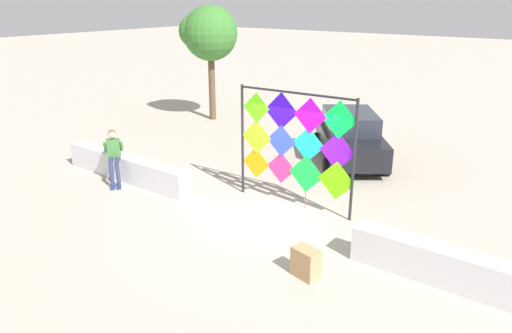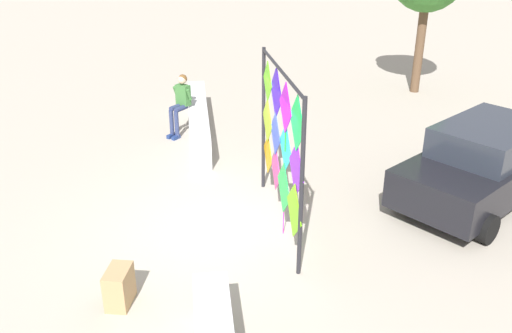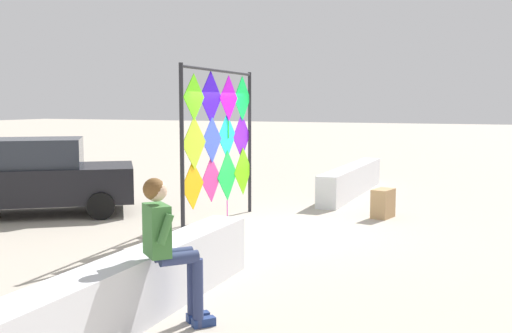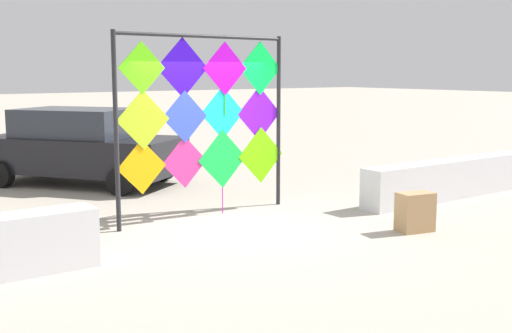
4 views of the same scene
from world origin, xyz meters
name	(u,v)px [view 4 (image 4 of 4)]	position (x,y,z in m)	size (l,w,h in m)	color
ground	(238,229)	(0.00, 0.00, 0.00)	(120.00, 120.00, 0.00)	#ADA393
plaza_ledge_right	(459,178)	(4.82, -0.35, 0.36)	(4.78, 0.48, 0.72)	silver
kite_display_rack	(207,111)	(0.08, 1.00, 1.72)	(3.24, 0.23, 3.02)	#232328
parked_car	(81,146)	(-0.46, 5.14, 0.80)	(3.80, 4.32, 1.58)	black
cardboard_box_large	(415,212)	(2.03, -1.67, 0.29)	(0.53, 0.32, 0.58)	tan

